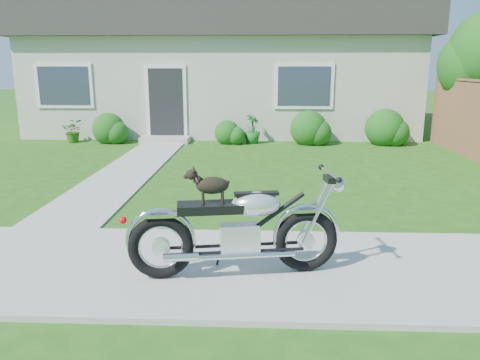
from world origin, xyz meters
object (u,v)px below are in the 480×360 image
at_px(potted_plant_right, 252,129).
at_px(motorcycle_with_dog, 239,228).
at_px(potted_plant_left, 73,131).
at_px(house, 225,66).

height_order(potted_plant_right, motorcycle_with_dog, motorcycle_with_dog).
bearing_deg(potted_plant_right, potted_plant_left, 180.00).
relative_size(house, potted_plant_left, 18.58).
bearing_deg(potted_plant_right, motorcycle_with_dog, -89.85).
height_order(potted_plant_left, potted_plant_right, potted_plant_right).
distance_m(house, potted_plant_right, 4.00).
bearing_deg(potted_plant_left, house, 39.61).
bearing_deg(motorcycle_with_dog, potted_plant_right, 80.91).
distance_m(house, motorcycle_with_dog, 12.38).
xyz_separation_m(house, potted_plant_left, (-4.16, -3.44, -1.82)).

